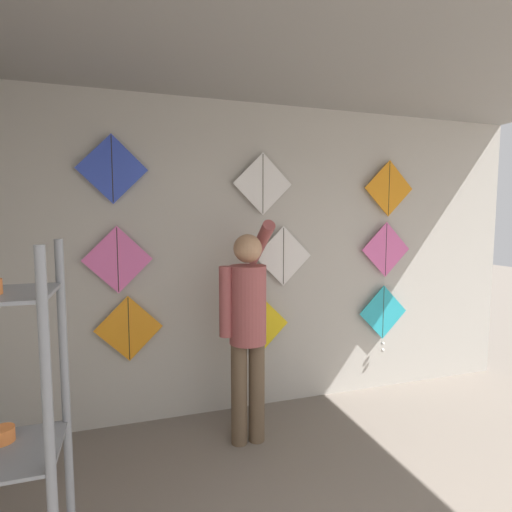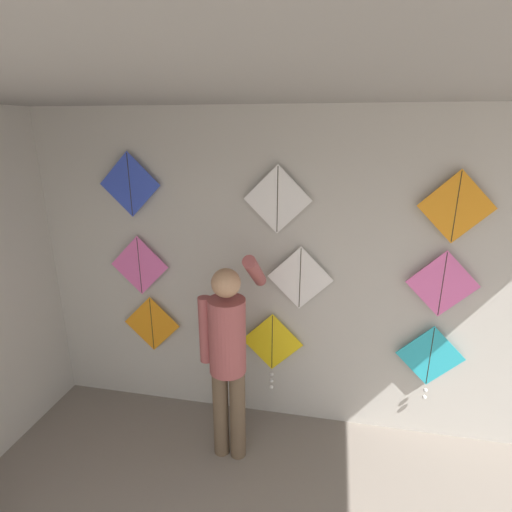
{
  "view_description": "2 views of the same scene",
  "coord_description": "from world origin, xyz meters",
  "px_view_note": "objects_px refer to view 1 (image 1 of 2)",
  "views": [
    {
      "loc": [
        -1.27,
        -0.17,
        1.78
      ],
      "look_at": [
        -0.25,
        3.01,
        1.46
      ],
      "focal_mm": 28.0,
      "sensor_mm": 36.0,
      "label": 1
    },
    {
      "loc": [
        0.34,
        0.12,
        2.63
      ],
      "look_at": [
        -0.24,
        3.01,
        1.68
      ],
      "focal_mm": 28.0,
      "sensor_mm": 36.0,
      "label": 2
    }
  ],
  "objects_px": {
    "kite_7": "(263,184)",
    "kite_3": "(118,260)",
    "kite_0": "(129,329)",
    "kite_5": "(386,250)",
    "kite_8": "(389,188)",
    "kite_1": "(260,329)",
    "kite_2": "(383,315)",
    "kite_6": "(112,169)",
    "kite_4": "(283,256)",
    "shopkeeper": "(247,319)"
  },
  "relations": [
    {
      "from": "kite_3",
      "to": "kite_5",
      "type": "relative_size",
      "value": 1.0
    },
    {
      "from": "kite_4",
      "to": "kite_5",
      "type": "relative_size",
      "value": 1.0
    },
    {
      "from": "kite_6",
      "to": "kite_0",
      "type": "bearing_deg",
      "value": 0.0
    },
    {
      "from": "kite_3",
      "to": "kite_6",
      "type": "distance_m",
      "value": 0.73
    },
    {
      "from": "kite_3",
      "to": "kite_5",
      "type": "distance_m",
      "value": 2.56
    },
    {
      "from": "kite_6",
      "to": "kite_3",
      "type": "bearing_deg",
      "value": 0.0
    },
    {
      "from": "kite_2",
      "to": "kite_4",
      "type": "xyz_separation_m",
      "value": [
        -1.1,
        0.0,
        0.64
      ]
    },
    {
      "from": "kite_6",
      "to": "kite_4",
      "type": "bearing_deg",
      "value": 0.0
    },
    {
      "from": "kite_6",
      "to": "kite_7",
      "type": "bearing_deg",
      "value": 0.0
    },
    {
      "from": "kite_1",
      "to": "kite_6",
      "type": "distance_m",
      "value": 1.88
    },
    {
      "from": "kite_3",
      "to": "kite_7",
      "type": "height_order",
      "value": "kite_7"
    },
    {
      "from": "kite_2",
      "to": "shopkeeper",
      "type": "bearing_deg",
      "value": -162.56
    },
    {
      "from": "kite_5",
      "to": "kite_7",
      "type": "height_order",
      "value": "kite_7"
    },
    {
      "from": "kite_1",
      "to": "kite_8",
      "type": "xyz_separation_m",
      "value": [
        1.35,
        0.0,
        1.31
      ]
    },
    {
      "from": "kite_0",
      "to": "kite_3",
      "type": "height_order",
      "value": "kite_3"
    },
    {
      "from": "kite_0",
      "to": "kite_8",
      "type": "relative_size",
      "value": 1.0
    },
    {
      "from": "kite_0",
      "to": "kite_4",
      "type": "height_order",
      "value": "kite_4"
    },
    {
      "from": "kite_1",
      "to": "kite_2",
      "type": "bearing_deg",
      "value": 0.01
    },
    {
      "from": "shopkeeper",
      "to": "kite_5",
      "type": "height_order",
      "value": "shopkeeper"
    },
    {
      "from": "kite_0",
      "to": "kite_7",
      "type": "bearing_deg",
      "value": 0.0
    },
    {
      "from": "shopkeeper",
      "to": "kite_7",
      "type": "height_order",
      "value": "kite_7"
    },
    {
      "from": "kite_3",
      "to": "kite_4",
      "type": "distance_m",
      "value": 1.45
    },
    {
      "from": "kite_4",
      "to": "kite_7",
      "type": "relative_size",
      "value": 1.0
    },
    {
      "from": "kite_7",
      "to": "kite_3",
      "type": "bearing_deg",
      "value": 180.0
    },
    {
      "from": "kite_0",
      "to": "kite_3",
      "type": "bearing_deg",
      "value": 180.0
    },
    {
      "from": "kite_0",
      "to": "kite_3",
      "type": "distance_m",
      "value": 0.58
    },
    {
      "from": "shopkeeper",
      "to": "kite_4",
      "type": "distance_m",
      "value": 0.83
    },
    {
      "from": "kite_3",
      "to": "kite_5",
      "type": "height_order",
      "value": "kite_5"
    },
    {
      "from": "kite_3",
      "to": "kite_8",
      "type": "height_order",
      "value": "kite_8"
    },
    {
      "from": "kite_7",
      "to": "kite_2",
      "type": "bearing_deg",
      "value": -0.03
    },
    {
      "from": "kite_4",
      "to": "kite_8",
      "type": "relative_size",
      "value": 1.0
    },
    {
      "from": "shopkeeper",
      "to": "kite_4",
      "type": "bearing_deg",
      "value": 46.46
    },
    {
      "from": "shopkeeper",
      "to": "kite_1",
      "type": "distance_m",
      "value": 0.62
    },
    {
      "from": "kite_5",
      "to": "kite_8",
      "type": "bearing_deg",
      "value": 0.0
    },
    {
      "from": "shopkeeper",
      "to": "kite_7",
      "type": "xyz_separation_m",
      "value": [
        0.3,
        0.5,
        1.09
      ]
    },
    {
      "from": "kite_1",
      "to": "kite_4",
      "type": "xyz_separation_m",
      "value": [
        0.23,
        0.0,
        0.67
      ]
    },
    {
      "from": "shopkeeper",
      "to": "kite_7",
      "type": "bearing_deg",
      "value": 60.7
    },
    {
      "from": "shopkeeper",
      "to": "kite_4",
      "type": "relative_size",
      "value": 3.19
    },
    {
      "from": "kite_2",
      "to": "kite_8",
      "type": "bearing_deg",
      "value": 1.71
    },
    {
      "from": "kite_2",
      "to": "kite_8",
      "type": "xyz_separation_m",
      "value": [
        0.02,
        0.0,
        1.28
      ]
    },
    {
      "from": "kite_2",
      "to": "kite_5",
      "type": "height_order",
      "value": "kite_5"
    },
    {
      "from": "kite_5",
      "to": "kite_6",
      "type": "xyz_separation_m",
      "value": [
        -2.58,
        0.0,
        0.71
      ]
    },
    {
      "from": "kite_3",
      "to": "kite_2",
      "type": "bearing_deg",
      "value": -0.02
    },
    {
      "from": "shopkeeper",
      "to": "kite_3",
      "type": "bearing_deg",
      "value": 153.33
    },
    {
      "from": "shopkeeper",
      "to": "kite_8",
      "type": "height_order",
      "value": "kite_8"
    },
    {
      "from": "kite_1",
      "to": "kite_5",
      "type": "xyz_separation_m",
      "value": [
        1.34,
        0.0,
        0.7
      ]
    },
    {
      "from": "kite_2",
      "to": "kite_3",
      "type": "bearing_deg",
      "value": 179.98
    },
    {
      "from": "kite_0",
      "to": "kite_1",
      "type": "height_order",
      "value": "kite_0"
    },
    {
      "from": "kite_0",
      "to": "kite_4",
      "type": "xyz_separation_m",
      "value": [
        1.38,
        0.0,
        0.57
      ]
    },
    {
      "from": "kite_8",
      "to": "kite_6",
      "type": "bearing_deg",
      "value": 180.0
    }
  ]
}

